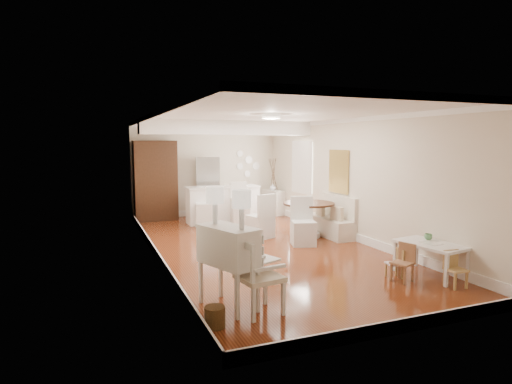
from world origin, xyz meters
TOP-DOWN VIEW (x-y plane):
  - room at (0.04, 0.32)m, footprint 9.00×9.04m
  - secretary_bureau at (-1.70, -2.97)m, footprint 1.14×1.15m
  - gustavian_armchair at (-1.38, -3.30)m, footprint 0.66×0.66m
  - wicker_basket at (-2.05, -3.51)m, footprint 0.32×0.32m
  - kids_table at (1.90, -2.88)m, footprint 0.84×1.21m
  - kids_chair_a at (1.25, -2.95)m, footprint 0.38×0.38m
  - kids_chair_b at (1.26, -2.76)m, footprint 0.28×0.28m
  - kids_chair_c at (1.83, -3.49)m, footprint 0.29×0.29m
  - banquette at (1.99, 0.50)m, footprint 0.52×1.60m
  - dining_table at (1.43, 0.52)m, footprint 1.27×1.27m
  - slip_chair_near at (0.94, -0.14)m, footprint 0.63×0.64m
  - slip_chair_far at (0.34, 0.90)m, footprint 0.64×0.66m
  - breakfast_counter at (0.10, 3.10)m, footprint 2.05×0.65m
  - bar_stool_left at (-0.57, 2.69)m, footprint 0.47×0.47m
  - bar_stool_right at (0.43, 2.59)m, footprint 0.51×0.51m
  - pantry_cabinet at (-1.60, 4.18)m, footprint 1.20×0.60m
  - fridge at (0.30, 4.15)m, footprint 0.75×0.65m
  - sideboard at (1.97, 3.83)m, footprint 0.53×0.86m
  - pencil_cup at (2.04, -2.67)m, footprint 0.17×0.17m
  - branch_vase at (1.95, 3.81)m, footprint 0.24×0.24m

SIDE VIEW (x-z plane):
  - wicker_basket at x=-2.05m, z-range 0.00..0.26m
  - kids_chair_b at x=1.26m, z-range 0.00..0.50m
  - kids_table at x=1.90m, z-range 0.00..0.56m
  - kids_chair_c at x=1.83m, z-range 0.00..0.58m
  - kids_chair_a at x=1.25m, z-range 0.00..0.63m
  - sideboard at x=1.97m, z-range 0.00..0.76m
  - dining_table at x=1.43m, z-range 0.00..0.83m
  - banquette at x=1.99m, z-range 0.00..0.98m
  - gustavian_armchair at x=-1.38m, z-range 0.00..1.00m
  - bar_stool_left at x=-0.57m, z-range 0.00..1.00m
  - breakfast_counter at x=0.10m, z-range 0.00..1.03m
  - slip_chair_far at x=0.34m, z-range 0.00..1.05m
  - slip_chair_near at x=0.94m, z-range 0.00..1.06m
  - secretary_bureau at x=-1.70m, z-range 0.00..1.12m
  - bar_stool_right at x=0.43m, z-range 0.00..1.16m
  - pencil_cup at x=2.04m, z-range 0.56..0.67m
  - branch_vase at x=1.95m, z-range 0.76..0.97m
  - fridge at x=0.30m, z-range 0.00..1.80m
  - pantry_cabinet at x=-1.60m, z-range 0.00..2.30m
  - room at x=0.04m, z-range 0.57..3.39m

